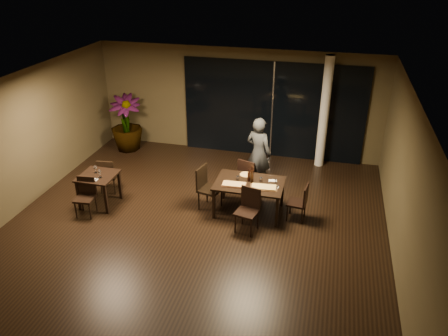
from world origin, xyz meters
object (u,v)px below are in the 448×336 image
Objects in this scene: chair_main_far at (248,175)px; bottle_c at (252,173)px; chair_side_near at (86,194)px; chair_side_far at (108,174)px; bottle_b at (252,176)px; side_table at (98,180)px; main_table at (249,186)px; bottle_a at (249,175)px; diner at (259,153)px; chair_main_left at (207,185)px; chair_main_near at (248,207)px; chair_main_right at (300,201)px; potted_plant at (126,123)px.

chair_main_far is 0.75m from bottle_c.
chair_side_far is at bearing 82.42° from chair_side_near.
bottle_b is (3.54, 0.96, 0.41)m from chair_side_near.
chair_main_far is at bearing 21.21° from side_table.
bottle_c is at bearing 79.89° from main_table.
diner is at bearing 89.89° from bottle_a.
diner reaches higher than main_table.
bottle_b reaches higher than chair_main_left.
bottle_a is at bearing 9.50° from side_table.
chair_main_far is 1.07× the size of chair_side_far.
chair_main_near reaches higher than chair_side_far.
diner is at bearing 26.02° from chair_side_near.
potted_plant is at bearing -109.42° from chair_main_right.
bottle_c is (3.43, 0.64, 0.29)m from side_table.
bottle_a is at bearing -71.57° from chair_main_left.
chair_side_far is at bearing 96.50° from side_table.
chair_main_far is 1.01× the size of chair_main_near.
chair_main_right is at bearing -77.19° from chair_main_left.
main_table is 0.22m from bottle_b.
diner reaches higher than bottle_a.
bottle_b is at bearing 8.69° from side_table.
chair_main_far is 4.37m from potted_plant.
chair_side_near is at bearing -79.23° from potted_plant.
chair_main_near reaches higher than chair_side_near.
chair_main_right reaches higher than side_table.
potted_plant is at bearing 64.01° from chair_main_left.
bottle_b is at bearing -86.57° from chair_main_right.
diner is (3.44, 1.20, 0.41)m from chair_side_far.
chair_main_right is at bearing 172.24° from chair_side_far.
diner is at bearing 92.64° from bottle_c.
potted_plant is (-3.98, 1.79, 0.28)m from chair_main_far.
chair_main_near is at bearing 115.24° from diner.
bottle_b is at bearing -25.79° from bottle_a.
chair_side_near is (-3.32, -1.68, -0.04)m from chair_main_far.
chair_main_near is 0.93× the size of chair_main_left.
bottle_b reaches higher than chair_side_far.
main_table is 1.88× the size of side_table.
chair_side_near is (-3.61, -0.28, -0.04)m from chair_main_near.
chair_side_far is at bearing -84.37° from chair_main_right.
side_table is 4.56m from chair_main_right.
potted_plant reaches higher than side_table.
main_table is at bearing -151.56° from bottle_b.
chair_side_near reaches higher than side_table.
chair_main_far is at bearing -174.65° from chair_side_far.
chair_side_far is 3.66m from diner.
chair_side_far is at bearing 101.40° from chair_main_left.
chair_main_right is at bearing 4.97° from chair_side_near.
main_table is 4.86m from potted_plant.
chair_main_far is at bearing -32.85° from chair_main_left.
chair_main_near is 1.11× the size of chair_main_right.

